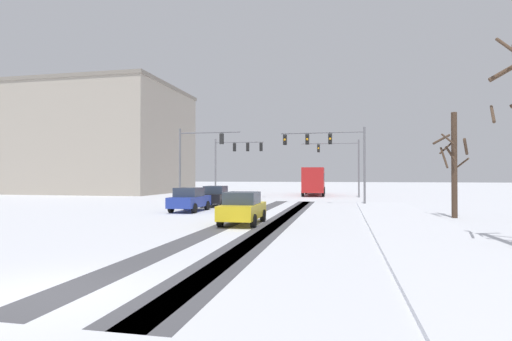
{
  "coord_description": "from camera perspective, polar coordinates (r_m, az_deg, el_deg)",
  "views": [
    {
      "loc": [
        5.97,
        -7.18,
        2.44
      ],
      "look_at": [
        0.0,
        20.67,
        2.8
      ],
      "focal_mm": 28.38,
      "sensor_mm": 36.0,
      "label": 1
    }
  ],
  "objects": [
    {
      "name": "traffic_signal_near_left",
      "position": [
        34.99,
        -8.46,
        2.48
      ],
      "size": [
        5.45,
        0.38,
        6.5
      ],
      "color": "slate",
      "rests_on": "ground"
    },
    {
      "name": "office_building_far_left_block",
      "position": [
        62.77,
        -20.16,
        3.99
      ],
      "size": [
        20.4,
        18.57,
        15.09
      ],
      "color": "#A89E8E",
      "rests_on": "ground"
    },
    {
      "name": "bare_tree_sidewalk_mid",
      "position": [
        25.98,
        26.11,
        1.09
      ],
      "size": [
        2.03,
        2.01,
        6.1
      ],
      "color": "#423023",
      "rests_on": "ground"
    },
    {
      "name": "sidewalk_kerb_right",
      "position": [
        20.85,
        21.0,
        -7.23
      ],
      "size": [
        4.0,
        32.48,
        0.12
      ],
      "primitive_type": "cube",
      "color": "white",
      "rests_on": "ground"
    },
    {
      "name": "traffic_signal_near_right",
      "position": [
        34.83,
        10.35,
        3.21
      ],
      "size": [
        7.12,
        0.45,
        6.5
      ],
      "color": "slate",
      "rests_on": "ground"
    },
    {
      "name": "wheel_track_right_lane",
      "position": [
        22.35,
        3.06,
        -6.98
      ],
      "size": [
        1.11,
        32.48,
        0.01
      ],
      "primitive_type": "cube",
      "color": "#4C4C51",
      "rests_on": "ground"
    },
    {
      "name": "car_blue_second",
      "position": [
        28.0,
        -9.35,
        -4.04
      ],
      "size": [
        1.84,
        4.1,
        1.62
      ],
      "color": "#233899",
      "rests_on": "ground"
    },
    {
      "name": "bus_oncoming",
      "position": [
        51.33,
        8.19,
        -1.22
      ],
      "size": [
        2.96,
        11.08,
        3.38
      ],
      "color": "#B21E1E",
      "rests_on": "ground"
    },
    {
      "name": "traffic_signal_far_left",
      "position": [
        44.46,
        -3.04,
        2.28
      ],
      "size": [
        5.43,
        0.67,
        6.5
      ],
      "color": "slate",
      "rests_on": "ground"
    },
    {
      "name": "ground_plane",
      "position": [
        9.65,
        -27.73,
        -15.27
      ],
      "size": [
        300.0,
        300.0,
        0.0
      ],
      "primitive_type": "plane",
      "color": "silver"
    },
    {
      "name": "wheel_track_center",
      "position": [
        22.29,
        4.11,
        -6.99
      ],
      "size": [
        1.11,
        32.48,
        0.01
      ],
      "primitive_type": "cube",
      "color": "#4C4C51",
      "rests_on": "ground"
    },
    {
      "name": "car_yellow_cab_third",
      "position": [
        20.38,
        -1.91,
        -5.29
      ],
      "size": [
        1.89,
        4.13,
        1.62
      ],
      "color": "yellow",
      "rests_on": "ground"
    },
    {
      "name": "traffic_signal_far_right",
      "position": [
        46.64,
        12.09,
        1.76
      ],
      "size": [
        6.47,
        0.61,
        6.5
      ],
      "color": "slate",
      "rests_on": "ground"
    },
    {
      "name": "car_black_lead",
      "position": [
        32.44,
        -5.67,
        -3.59
      ],
      "size": [
        1.97,
        4.17,
        1.62
      ],
      "color": "black",
      "rests_on": "ground"
    },
    {
      "name": "wheel_track_left_lane",
      "position": [
        22.79,
        -2.37,
        -6.86
      ],
      "size": [
        1.09,
        32.48,
        0.01
      ],
      "primitive_type": "cube",
      "color": "#4C4C51",
      "rests_on": "ground"
    }
  ]
}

